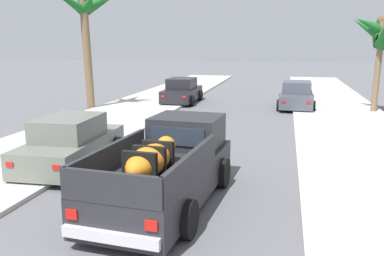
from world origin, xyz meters
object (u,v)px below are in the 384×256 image
(pickup_truck, at_px, (168,168))
(car_right_mid, at_px, (71,143))
(palm_tree_right_fore, at_px, (384,33))
(car_left_mid, at_px, (296,96))
(palm_tree_left_mid, at_px, (86,14))
(car_right_near, at_px, (182,91))

(pickup_truck, relative_size, car_right_mid, 1.23)
(pickup_truck, distance_m, palm_tree_right_fore, 16.17)
(car_left_mid, relative_size, palm_tree_right_fore, 0.84)
(pickup_truck, relative_size, palm_tree_right_fore, 1.04)
(car_left_mid, height_order, palm_tree_left_mid, palm_tree_left_mid)
(car_left_mid, xyz_separation_m, car_right_mid, (-6.79, -13.01, 0.00))
(pickup_truck, xyz_separation_m, car_left_mid, (3.19, 15.04, -0.10))
(car_left_mid, distance_m, palm_tree_left_mid, 12.47)
(car_left_mid, bearing_deg, car_right_near, 174.55)
(car_right_mid, distance_m, palm_tree_left_mid, 11.73)
(palm_tree_right_fore, bearing_deg, car_right_mid, -132.28)
(pickup_truck, height_order, palm_tree_left_mid, palm_tree_left_mid)
(car_right_near, distance_m, car_left_mid, 6.93)
(car_right_near, relative_size, palm_tree_right_fore, 0.84)
(pickup_truck, relative_size, car_left_mid, 1.24)
(pickup_truck, relative_size, car_right_near, 1.25)
(pickup_truck, height_order, car_right_near, pickup_truck)
(pickup_truck, distance_m, car_left_mid, 15.37)
(car_right_near, bearing_deg, palm_tree_left_mid, -138.84)
(car_right_near, distance_m, palm_tree_right_fore, 11.66)
(palm_tree_right_fore, relative_size, palm_tree_left_mid, 0.80)
(car_left_mid, relative_size, car_right_mid, 0.99)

